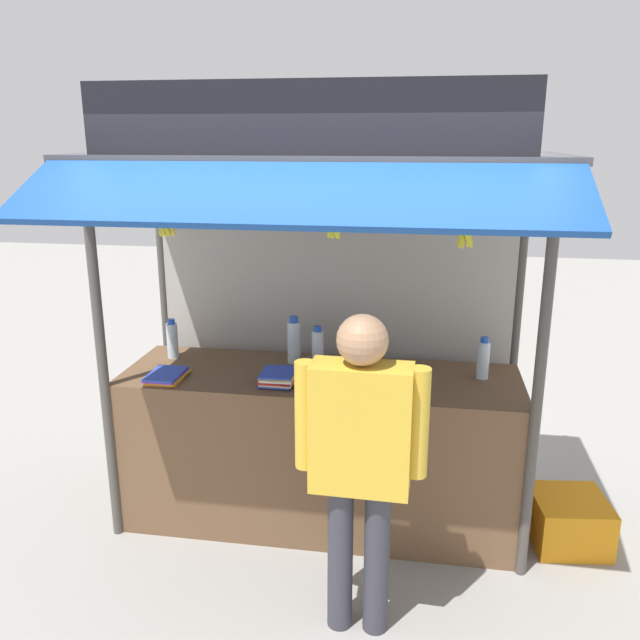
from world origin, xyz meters
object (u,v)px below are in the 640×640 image
at_px(water_bottle_back_left, 294,341).
at_px(vendor_person, 360,449).
at_px(banana_bunch_leftmost, 166,223).
at_px(plastic_crate, 568,520).
at_px(banana_bunch_rightmost, 465,231).
at_px(water_bottle_left, 356,349).
at_px(banana_bunch_inner_left, 281,218).
at_px(magazine_stack_far_left, 344,394).
at_px(magazine_stack_back_right, 166,376).
at_px(banana_bunch_inner_right, 334,226).
at_px(water_bottle_mid_right, 318,348).
at_px(magazine_stack_center, 325,375).
at_px(magazine_stack_far_right, 279,377).
at_px(water_bottle_right, 172,340).
at_px(water_bottle_front_left, 483,359).

relative_size(water_bottle_back_left, vendor_person, 0.19).
xyz_separation_m(banana_bunch_leftmost, plastic_crate, (2.27, 0.44, -1.81)).
bearing_deg(banana_bunch_rightmost, water_bottle_left, 132.60).
distance_m(banana_bunch_inner_left, vendor_person, 1.21).
height_order(water_bottle_left, magazine_stack_far_left, water_bottle_left).
xyz_separation_m(banana_bunch_leftmost, banana_bunch_rightmost, (1.52, 0.00, -0.01)).
bearing_deg(vendor_person, plastic_crate, 38.69).
bearing_deg(banana_bunch_inner_left, magazine_stack_far_left, 28.00).
xyz_separation_m(magazine_stack_back_right, banana_bunch_inner_right, (1.06, -0.27, 0.96)).
relative_size(water_bottle_mid_right, banana_bunch_inner_left, 1.11).
distance_m(magazine_stack_center, plastic_crate, 1.72).
height_order(water_bottle_back_left, magazine_stack_far_left, water_bottle_back_left).
bearing_deg(magazine_stack_center, plastic_crate, 1.56).
distance_m(magazine_stack_far_right, banana_bunch_rightmost, 1.41).
relative_size(magazine_stack_back_right, plastic_crate, 0.67).
height_order(water_bottle_left, banana_bunch_rightmost, banana_bunch_rightmost).
relative_size(banana_bunch_rightmost, vendor_person, 0.19).
distance_m(water_bottle_right, magazine_stack_far_right, 0.87).
xyz_separation_m(banana_bunch_leftmost, vendor_person, (1.08, -0.46, -0.97)).
height_order(banana_bunch_inner_right, banana_bunch_rightmost, same).
xyz_separation_m(water_bottle_left, water_bottle_mid_right, (-0.24, -0.01, -0.00)).
height_order(magazine_stack_far_right, plastic_crate, magazine_stack_far_right).
bearing_deg(vendor_person, banana_bunch_inner_left, 136.66).
bearing_deg(magazine_stack_back_right, banana_bunch_leftmost, -57.24).
height_order(water_bottle_right, plastic_crate, water_bottle_right).
relative_size(water_bottle_back_left, magazine_stack_far_left, 1.20).
relative_size(water_bottle_back_left, banana_bunch_leftmost, 1.07).
bearing_deg(magazine_stack_far_right, water_bottle_back_left, 87.35).
relative_size(magazine_stack_far_left, banana_bunch_rightmost, 0.84).
bearing_deg(water_bottle_front_left, banana_bunch_inner_left, -151.76).
xyz_separation_m(magazine_stack_center, magazine_stack_far_right, (-0.27, -0.09, 0.01)).
relative_size(water_bottle_front_left, banana_bunch_inner_left, 1.08).
distance_m(water_bottle_back_left, banana_bunch_rightmost, 1.46).
distance_m(water_bottle_right, magazine_stack_back_right, 0.41).
distance_m(water_bottle_front_left, banana_bunch_inner_right, 1.33).
xyz_separation_m(water_bottle_left, magazine_stack_back_right, (-1.11, -0.37, -0.11)).
bearing_deg(water_bottle_back_left, water_bottle_front_left, -4.67).
bearing_deg(magazine_stack_far_left, banana_bunch_leftmost, -169.71).
relative_size(water_bottle_right, water_bottle_front_left, 1.01).
bearing_deg(water_bottle_back_left, water_bottle_mid_right, -19.28).
distance_m(banana_bunch_inner_right, plastic_crate, 2.32).
bearing_deg(water_bottle_back_left, water_bottle_left, -6.58).
relative_size(magazine_stack_far_right, banana_bunch_inner_left, 1.06).
bearing_deg(magazine_stack_far_left, water_bottle_left, 88.27).
relative_size(magazine_stack_center, magazine_stack_back_right, 0.94).
relative_size(magazine_stack_far_left, magazine_stack_center, 0.95).
bearing_deg(banana_bunch_inner_right, banana_bunch_inner_left, -179.92).
height_order(banana_bunch_rightmost, plastic_crate, banana_bunch_rightmost).
bearing_deg(magazine_stack_far_left, water_bottle_front_left, 28.34).
distance_m(magazine_stack_center, vendor_person, 0.91).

